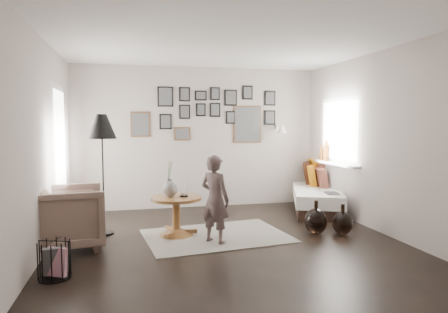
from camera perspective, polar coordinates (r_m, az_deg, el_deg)
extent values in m
plane|color=black|center=(5.33, 0.72, -12.32)|extent=(4.80, 4.80, 0.00)
plane|color=#B0A39A|center=(7.45, -3.72, 2.68)|extent=(4.50, 0.00, 4.50)
plane|color=#B0A39A|center=(2.84, 12.50, -0.63)|extent=(4.50, 0.00, 4.50)
plane|color=#B0A39A|center=(5.06, -24.85, 1.33)|extent=(0.00, 4.80, 4.80)
plane|color=#B0A39A|center=(6.05, 21.90, 1.90)|extent=(0.00, 4.80, 4.80)
plane|color=white|center=(5.20, 0.75, 16.23)|extent=(4.80, 4.80, 0.00)
plane|color=white|center=(6.25, -22.43, -0.34)|extent=(0.00, 2.14, 2.14)
plane|color=white|center=(6.25, -22.43, -0.34)|extent=(0.00, 1.88, 1.88)
plane|color=white|center=(6.25, -22.43, -0.34)|extent=(0.00, 1.93, 1.93)
plane|color=white|center=(7.06, 16.22, 3.61)|extent=(0.00, 1.30, 1.30)
plane|color=white|center=(7.06, 16.22, 3.61)|extent=(0.00, 1.14, 1.14)
cube|color=white|center=(7.06, 15.69, -1.01)|extent=(0.15, 1.32, 0.04)
cylinder|color=#8C4C14|center=(7.35, 14.40, 0.49)|extent=(0.10, 0.10, 0.28)
cylinder|color=#8C4C14|center=(7.51, 13.80, 0.35)|extent=(0.08, 0.08, 0.22)
cube|color=brown|center=(7.33, -11.85, 4.51)|extent=(0.35, 0.03, 0.45)
cube|color=black|center=(7.32, -11.85, 4.51)|extent=(0.30, 0.01, 0.40)
cube|color=black|center=(7.37, -8.39, 8.45)|extent=(0.28, 0.03, 0.36)
cube|color=black|center=(7.36, -8.37, 8.46)|extent=(0.23, 0.01, 0.31)
cube|color=black|center=(7.36, -8.34, 4.95)|extent=(0.22, 0.03, 0.28)
cube|color=black|center=(7.34, -8.33, 4.96)|extent=(0.17, 0.01, 0.23)
cube|color=black|center=(7.42, -5.66, 8.84)|extent=(0.20, 0.03, 0.26)
cube|color=black|center=(7.40, -5.64, 8.86)|extent=(0.15, 0.01, 0.21)
cube|color=black|center=(7.40, -5.64, 6.37)|extent=(0.20, 0.03, 0.26)
cube|color=black|center=(7.38, -5.62, 6.38)|extent=(0.15, 0.01, 0.21)
cube|color=black|center=(7.46, -3.35, 8.68)|extent=(0.22, 0.03, 0.18)
cube|color=black|center=(7.44, -3.33, 8.69)|extent=(0.17, 0.01, 0.13)
cube|color=black|center=(7.45, -3.34, 6.68)|extent=(0.18, 0.03, 0.24)
cube|color=black|center=(7.43, -3.32, 6.69)|extent=(0.13, 0.01, 0.19)
cube|color=black|center=(7.51, -1.30, 8.96)|extent=(0.18, 0.03, 0.24)
cube|color=black|center=(7.50, -1.27, 8.97)|extent=(0.13, 0.01, 0.19)
cube|color=black|center=(7.50, -1.29, 6.68)|extent=(0.20, 0.03, 0.26)
cube|color=black|center=(7.48, -1.27, 6.68)|extent=(0.15, 0.01, 0.21)
cube|color=black|center=(7.58, 0.95, 8.40)|extent=(0.24, 0.03, 0.30)
cube|color=black|center=(7.56, 0.98, 8.41)|extent=(0.19, 0.01, 0.25)
cube|color=black|center=(7.56, 0.94, 5.60)|extent=(0.18, 0.03, 0.24)
cube|color=black|center=(7.54, 0.98, 5.60)|extent=(0.13, 0.01, 0.19)
cube|color=brown|center=(7.65, 3.35, 4.61)|extent=(0.55, 0.03, 0.70)
cube|color=black|center=(7.63, 3.39, 4.61)|extent=(0.50, 0.01, 0.65)
cube|color=black|center=(7.67, 3.37, 9.09)|extent=(0.20, 0.03, 0.26)
cube|color=black|center=(7.65, 3.41, 9.10)|extent=(0.15, 0.01, 0.21)
cube|color=black|center=(7.80, 6.57, 8.26)|extent=(0.22, 0.03, 0.28)
cube|color=black|center=(7.79, 6.61, 8.27)|extent=(0.17, 0.01, 0.23)
cube|color=black|center=(7.79, 6.54, 5.54)|extent=(0.22, 0.03, 0.28)
cube|color=black|center=(7.77, 6.59, 5.54)|extent=(0.17, 0.01, 0.23)
cube|color=brown|center=(7.39, -6.00, 3.27)|extent=(0.30, 0.03, 0.24)
cube|color=black|center=(7.37, -5.98, 3.27)|extent=(0.25, 0.01, 0.19)
cube|color=white|center=(7.83, 7.60, 4.21)|extent=(0.06, 0.04, 0.10)
cylinder|color=white|center=(7.71, 7.92, 4.35)|extent=(0.02, 0.24, 0.02)
cone|color=white|center=(7.59, 8.27, 3.89)|extent=(0.18, 0.18, 0.14)
cube|color=beige|center=(5.65, -1.11, -11.27)|extent=(2.07, 1.57, 0.01)
cone|color=brown|center=(5.71, -6.80, -10.68)|extent=(0.52, 0.52, 0.10)
cylinder|color=brown|center=(5.65, -6.83, -8.44)|extent=(0.11, 0.11, 0.40)
cylinder|color=brown|center=(5.60, -6.85, -5.95)|extent=(0.70, 0.70, 0.04)
ellipsoid|color=black|center=(5.59, -7.70, -4.63)|extent=(0.20, 0.20, 0.22)
cylinder|color=black|center=(5.57, -7.72, -3.32)|extent=(0.06, 0.06, 0.04)
cylinder|color=black|center=(5.61, -5.73, -5.62)|extent=(0.12, 0.12, 0.02)
cube|color=black|center=(7.40, 13.04, -6.81)|extent=(1.30, 1.87, 0.20)
cube|color=white|center=(7.36, 13.07, -5.29)|extent=(1.38, 1.95, 0.22)
cube|color=#B2600A|center=(7.96, 10.98, -2.09)|extent=(0.32, 0.54, 0.50)
cube|color=#321910|center=(7.83, 10.40, -2.39)|extent=(0.39, 0.49, 0.45)
cube|color=maroon|center=(7.79, 12.41, -2.52)|extent=(0.22, 0.45, 0.43)
cube|color=#B2600A|center=(7.60, 11.59, -2.75)|extent=(0.35, 0.46, 0.41)
cube|color=maroon|center=(7.52, 13.11, -3.00)|extent=(0.25, 0.41, 0.38)
cube|color=black|center=(6.86, 15.12, -5.07)|extent=(0.25, 0.31, 0.01)
imported|color=#735A4D|center=(5.41, -21.29, -8.07)|extent=(0.97, 0.95, 0.79)
cube|color=beige|center=(5.44, -21.24, -7.06)|extent=(0.39, 0.40, 0.16)
cylinder|color=black|center=(5.99, -16.71, -10.45)|extent=(0.26, 0.26, 0.03)
cylinder|color=black|center=(5.85, -16.88, -3.45)|extent=(0.02, 0.02, 1.50)
cone|color=black|center=(5.79, -17.06, 4.13)|extent=(0.39, 0.39, 0.34)
cube|color=black|center=(4.50, -23.07, -13.64)|extent=(0.21, 0.10, 0.29)
cube|color=beige|center=(4.47, -22.74, -13.72)|extent=(0.22, 0.17, 0.29)
ellipsoid|color=black|center=(5.86, 12.98, -9.01)|extent=(0.32, 0.32, 0.37)
cylinder|color=black|center=(5.81, 13.02, -6.71)|extent=(0.05, 0.05, 0.11)
ellipsoid|color=black|center=(5.93, 16.57, -9.15)|extent=(0.28, 0.28, 0.32)
cylinder|color=black|center=(5.88, 16.62, -7.09)|extent=(0.05, 0.05, 0.11)
imported|color=brown|center=(5.22, -1.30, -6.12)|extent=(0.49, 0.50, 1.16)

